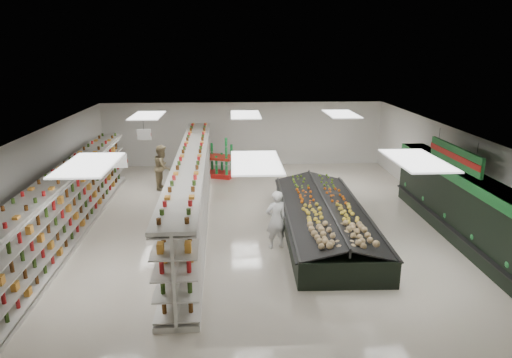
{
  "coord_description": "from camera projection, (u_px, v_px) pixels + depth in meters",
  "views": [
    {
      "loc": [
        -0.58,
        -14.74,
        5.88
      ],
      "look_at": [
        0.25,
        0.6,
        1.39
      ],
      "focal_mm": 32.0,
      "sensor_mm": 36.0,
      "label": 1
    }
  ],
  "objects": [
    {
      "name": "produce_island",
      "position": [
        324.0,
        218.0,
        14.85
      ],
      "size": [
        2.9,
        7.54,
        1.12
      ],
      "rotation": [
        0.0,
        0.0,
        -0.03
      ],
      "color": "black",
      "rests_on": "floor"
    },
    {
      "name": "soda_endcap",
      "position": [
        219.0,
        159.0,
        21.13
      ],
      "size": [
        1.62,
        1.36,
        1.76
      ],
      "rotation": [
        0.0,
        0.0,
        -0.36
      ],
      "color": "red",
      "rests_on": "floor"
    },
    {
      "name": "aisle_sign_near",
      "position": [
        118.0,
        161.0,
        12.92
      ],
      "size": [
        0.52,
        0.06,
        0.75
      ],
      "color": "white",
      "rests_on": "ceiling"
    },
    {
      "name": "produce_wall_case",
      "position": [
        458.0,
        199.0,
        14.36
      ],
      "size": [
        0.93,
        8.0,
        2.2
      ],
      "color": "black",
      "rests_on": "floor"
    },
    {
      "name": "aisle_sign_far",
      "position": [
        144.0,
        135.0,
        16.75
      ],
      "size": [
        0.52,
        0.06,
        0.75
      ],
      "color": "white",
      "rests_on": "ceiling"
    },
    {
      "name": "wall_right",
      "position": [
        452.0,
        175.0,
        15.72
      ],
      "size": [
        0.02,
        16.0,
        3.2
      ],
      "primitive_type": "cube",
      "color": "silver",
      "rests_on": "floor"
    },
    {
      "name": "shopper_background",
      "position": [
        163.0,
        167.0,
        19.34
      ],
      "size": [
        0.63,
        0.96,
        1.89
      ],
      "primitive_type": "imported",
      "rotation": [
        0.0,
        0.0,
        1.5
      ],
      "color": "#97875D",
      "rests_on": "floor"
    },
    {
      "name": "wall_front",
      "position": [
        269.0,
        310.0,
        7.69
      ],
      "size": [
        14.0,
        0.02,
        3.2
      ],
      "primitive_type": "cube",
      "color": "silver",
      "rests_on": "floor"
    },
    {
      "name": "hortifruti_banner",
      "position": [
        455.0,
        156.0,
        13.95
      ],
      "size": [
        0.12,
        3.2,
        0.95
      ],
      "color": "#1C6B2D",
      "rests_on": "ceiling"
    },
    {
      "name": "ceiling",
      "position": [
        249.0,
        131.0,
        14.91
      ],
      "size": [
        14.0,
        16.0,
        0.02
      ],
      "primitive_type": "cube",
      "color": "white",
      "rests_on": "wall_back"
    },
    {
      "name": "wall_back",
      "position": [
        243.0,
        134.0,
        23.02
      ],
      "size": [
        14.0,
        0.02,
        3.2
      ],
      "primitive_type": "cube",
      "color": "silver",
      "rests_on": "floor"
    },
    {
      "name": "gondola_center",
      "position": [
        193.0,
        190.0,
        15.83
      ],
      "size": [
        1.3,
        13.43,
        2.32
      ],
      "rotation": [
        0.0,
        0.0,
        0.02
      ],
      "color": "beige",
      "rests_on": "floor"
    },
    {
      "name": "gondola_left",
      "position": [
        69.0,
        206.0,
        14.51
      ],
      "size": [
        1.13,
        12.36,
        2.14
      ],
      "rotation": [
        0.0,
        0.0,
        0.02
      ],
      "color": "beige",
      "rests_on": "floor"
    },
    {
      "name": "floor",
      "position": [
        250.0,
        222.0,
        15.8
      ],
      "size": [
        16.0,
        16.0,
        0.0
      ],
      "primitive_type": "plane",
      "color": "beige",
      "rests_on": "ground"
    },
    {
      "name": "wall_left",
      "position": [
        37.0,
        181.0,
        14.99
      ],
      "size": [
        0.02,
        16.0,
        3.2
      ],
      "primitive_type": "cube",
      "color": "silver",
      "rests_on": "floor"
    },
    {
      "name": "shopper_main",
      "position": [
        276.0,
        220.0,
        13.61
      ],
      "size": [
        0.76,
        0.63,
        1.8
      ],
      "primitive_type": "imported",
      "rotation": [
        0.0,
        0.0,
        3.49
      ],
      "color": "silver",
      "rests_on": "floor"
    }
  ]
}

